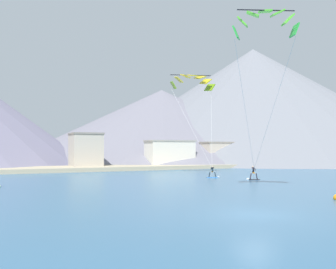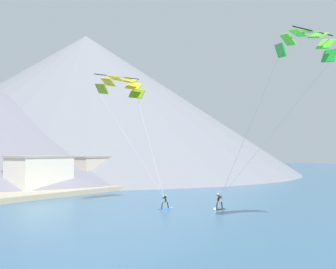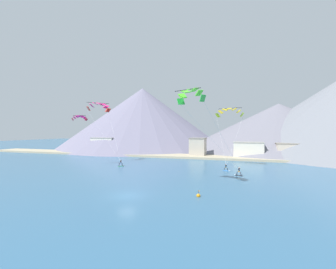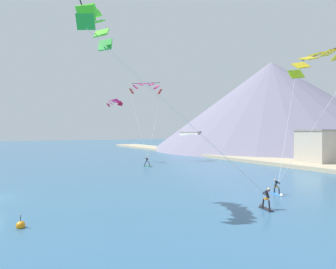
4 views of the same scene
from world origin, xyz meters
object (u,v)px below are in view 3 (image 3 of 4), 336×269
object	(u,v)px
kitesurfer_mid_center	(227,169)
parafoil_kite_near_trail	(191,95)
parafoil_kite_distant_high_outer	(80,118)
kitesurfer_near_lead	(121,164)
kitesurfer_near_trail	(238,173)
race_marker_buoy	(198,196)
parafoil_kite_near_lead	(99,106)
parafoil_kite_mid_center	(230,112)

from	to	relation	value
kitesurfer_mid_center	parafoil_kite_near_trail	distance (m)	22.98
parafoil_kite_distant_high_outer	kitesurfer_near_lead	bearing A→B (deg)	13.43
kitesurfer_near_trail	kitesurfer_near_lead	bearing A→B (deg)	173.01
parafoil_kite_distant_high_outer	race_marker_buoy	distance (m)	41.53
kitesurfer_near_lead	kitesurfer_near_trail	world-z (taller)	kitesurfer_near_trail
kitesurfer_near_trail	parafoil_kite_near_lead	size ratio (longest dim) A/B	0.11
parafoil_kite_mid_center	race_marker_buoy	size ratio (longest dim) A/B	13.78
kitesurfer_near_trail	parafoil_kite_near_lead	bearing A→B (deg)	168.69
parafoil_kite_mid_center	race_marker_buoy	distance (m)	32.39
parafoil_kite_near_trail	parafoil_kite_distant_high_outer	size ratio (longest dim) A/B	3.82
kitesurfer_mid_center	parafoil_kite_near_trail	size ratio (longest dim) A/B	0.12
parafoil_kite_near_lead	race_marker_buoy	bearing A→B (deg)	-36.78
race_marker_buoy	parafoil_kite_mid_center	bearing A→B (deg)	84.14
kitesurfer_near_lead	parafoil_kite_near_lead	bearing A→B (deg)	156.56
kitesurfer_near_lead	parafoil_kite_near_lead	size ratio (longest dim) A/B	0.11
parafoil_kite_distant_high_outer	race_marker_buoy	size ratio (longest dim) A/B	3.84
kitesurfer_near_trail	parafoil_kite_near_trail	xyz separation A→B (m)	(-7.48, -11.90, 14.68)
kitesurfer_near_lead	kitesurfer_mid_center	bearing A→B (deg)	2.98
kitesurfer_near_lead	kitesurfer_mid_center	distance (m)	26.75
kitesurfer_near_lead	parafoil_kite_near_trail	world-z (taller)	parafoil_kite_near_trail
parafoil_kite_mid_center	parafoil_kite_distant_high_outer	bearing A→B (deg)	-164.38
parafoil_kite_near_trail	race_marker_buoy	size ratio (longest dim) A/B	14.68
kitesurfer_mid_center	parafoil_kite_distant_high_outer	xyz separation A→B (m)	(-37.71, -4.02, 12.39)
kitesurfer_near_trail	kitesurfer_mid_center	xyz separation A→B (m)	(-2.51, 4.97, -0.12)
kitesurfer_near_trail	parafoil_kite_near_lead	xyz separation A→B (m)	(-38.92, 7.78, 15.91)
parafoil_kite_near_trail	kitesurfer_near_lead	bearing A→B (deg)	144.56
kitesurfer_near_lead	race_marker_buoy	size ratio (longest dim) A/B	1.75
kitesurfer_mid_center	parafoil_kite_near_lead	distance (m)	39.88
parafoil_kite_distant_high_outer	kitesurfer_near_trail	bearing A→B (deg)	-1.36
kitesurfer_near_lead	parafoil_kite_distant_high_outer	world-z (taller)	parafoil_kite_distant_high_outer
parafoil_kite_mid_center	parafoil_kite_distant_high_outer	xyz separation A→B (m)	(-37.99, -10.62, -1.42)
parafoil_kite_near_lead	parafoil_kite_mid_center	world-z (taller)	parafoil_kite_near_lead
kitesurfer_near_lead	kitesurfer_mid_center	size ratio (longest dim) A/B	1.01
parafoil_kite_distant_high_outer	race_marker_buoy	bearing A→B (deg)	-27.69
kitesurfer_near_lead	parafoil_kite_near_trail	size ratio (longest dim) A/B	0.12
kitesurfer_near_trail	parafoil_kite_near_trail	world-z (taller)	parafoil_kite_near_trail
kitesurfer_near_lead	parafoil_kite_mid_center	size ratio (longest dim) A/B	0.13
kitesurfer_near_lead	race_marker_buoy	distance (m)	31.91
parafoil_kite_near_trail	parafoil_kite_mid_center	size ratio (longest dim) A/B	1.07
parafoil_kite_near_lead	parafoil_kite_mid_center	xyz separation A→B (m)	(36.69, 3.79, -2.22)
race_marker_buoy	parafoil_kite_near_lead	bearing A→B (deg)	143.22
kitesurfer_mid_center	race_marker_buoy	bearing A→B (deg)	-96.86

